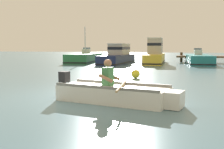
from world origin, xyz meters
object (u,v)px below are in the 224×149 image
Objects in this scene: moored_boat_navy at (118,56)px; moored_boat_yellow at (155,54)px; mooring_buoy at (136,74)px; moored_boat_green at (85,58)px; rowboat_with_person at (115,93)px; moored_boat_teal at (198,60)px.

moored_boat_yellow reaches higher than moored_boat_navy.
moored_boat_green is at bearing 122.51° from mooring_buoy.
rowboat_with_person is at bearing -84.02° from mooring_buoy.
rowboat_with_person is at bearing -98.00° from moored_boat_teal.
moored_boat_navy is 1.01× the size of moored_boat_yellow.
moored_boat_yellow is (3.09, 1.36, 0.18)m from moored_boat_navy.
moored_boat_navy is at bearing -156.33° from moored_boat_yellow.
moored_boat_green is 3.67m from moored_boat_navy.
mooring_buoy is at bearing -104.48° from moored_boat_teal.
moored_boat_green is at bearing 165.69° from moored_boat_navy.
moored_boat_navy is 1.10× the size of moored_boat_teal.
mooring_buoy is (-0.60, 5.73, -0.04)m from rowboat_with_person.
mooring_buoy is (0.68, -11.94, -0.63)m from moored_boat_yellow.
rowboat_with_person is 8.91× the size of mooring_buoy.
rowboat_with_person is at bearing -65.30° from moored_boat_green.
moored_boat_yellow is at bearing 23.67° from moored_boat_navy.
mooring_buoy is (7.32, -11.48, -0.19)m from moored_boat_green.
moored_boat_green reaches higher than rowboat_with_person.
mooring_buoy is at bearing -86.72° from moored_boat_yellow.
moored_boat_green is at bearing -176.11° from moored_boat_yellow.
moored_boat_green is 1.04× the size of moored_boat_navy.
moored_boat_yellow is 1.09× the size of moored_boat_teal.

